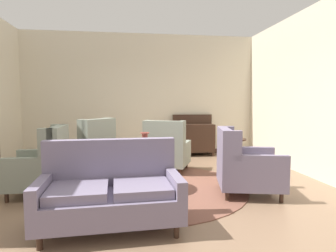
# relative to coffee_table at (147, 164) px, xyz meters

# --- Properties ---
(ground) EXTENTS (9.06, 9.06, 0.00)m
(ground) POSITION_rel_coffee_table_xyz_m (0.08, -0.17, -0.42)
(ground) COLOR #896B51
(wall_back) EXTENTS (6.18, 0.08, 3.14)m
(wall_back) POSITION_rel_coffee_table_xyz_m (0.08, 3.07, 1.15)
(wall_back) COLOR beige
(wall_back) RESTS_ON ground
(wall_right) EXTENTS (0.08, 4.53, 3.14)m
(wall_right) POSITION_rel_coffee_table_xyz_m (3.08, 0.81, 1.15)
(wall_right) COLOR beige
(wall_right) RESTS_ON ground
(baseboard_back) EXTENTS (6.02, 0.03, 0.12)m
(baseboard_back) POSITION_rel_coffee_table_xyz_m (0.08, 3.02, -0.36)
(baseboard_back) COLOR #382319
(baseboard_back) RESTS_ON ground
(area_rug) EXTENTS (3.10, 3.10, 0.01)m
(area_rug) POSITION_rel_coffee_table_xyz_m (0.08, 0.13, -0.41)
(area_rug) COLOR brown
(area_rug) RESTS_ON ground
(coffee_table) EXTENTS (0.80, 0.80, 0.52)m
(coffee_table) POSITION_rel_coffee_table_xyz_m (0.00, 0.00, 0.00)
(coffee_table) COLOR #382319
(coffee_table) RESTS_ON ground
(porcelain_vase) EXTENTS (0.18, 0.18, 0.39)m
(porcelain_vase) POSITION_rel_coffee_table_xyz_m (-0.03, -0.04, 0.28)
(porcelain_vase) COLOR brown
(porcelain_vase) RESTS_ON coffee_table
(settee) EXTENTS (1.55, 0.86, 0.95)m
(settee) POSITION_rel_coffee_table_xyz_m (-0.47, -1.27, -0.02)
(settee) COLOR slate
(settee) RESTS_ON ground
(armchair_far_left) EXTENTS (1.05, 0.99, 1.00)m
(armchair_far_left) POSITION_rel_coffee_table_xyz_m (1.44, -0.41, 0.01)
(armchair_far_left) COLOR slate
(armchair_far_left) RESTS_ON ground
(armchair_near_sideboard) EXTENTS (0.80, 0.81, 1.03)m
(armchair_near_sideboard) POSITION_rel_coffee_table_xyz_m (-1.56, 0.03, 0.02)
(armchair_near_sideboard) COLOR gray
(armchair_near_sideboard) RESTS_ON ground
(armchair_foreground_right) EXTENTS (1.04, 1.03, 1.04)m
(armchair_foreground_right) POSITION_rel_coffee_table_xyz_m (0.47, 1.11, 0.02)
(armchair_foreground_right) COLOR gray
(armchair_foreground_right) RESTS_ON ground
(armchair_back_corner) EXTENTS (1.16, 1.14, 1.08)m
(armchair_back_corner) POSITION_rel_coffee_table_xyz_m (-1.02, 1.19, 0.02)
(armchair_back_corner) COLOR gray
(armchair_back_corner) RESTS_ON ground
(side_table) EXTENTS (0.46, 0.46, 0.69)m
(side_table) POSITION_rel_coffee_table_xyz_m (1.75, 0.82, -0.01)
(side_table) COLOR #382319
(side_table) RESTS_ON ground
(sideboard) EXTENTS (1.05, 0.39, 1.06)m
(sideboard) POSITION_rel_coffee_table_xyz_m (1.40, 2.78, 0.05)
(sideboard) COLOR #382319
(sideboard) RESTS_ON ground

